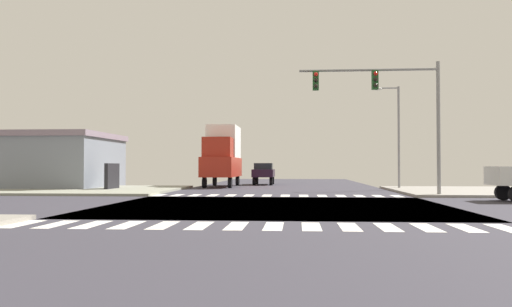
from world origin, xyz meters
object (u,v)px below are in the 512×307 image
object	(u,v)px
street_lamp	(395,127)
bank_building	(31,161)
traffic_signal_mast	(385,97)
box_truck_leading_1	(222,154)
sedan_trailing_3	(264,172)

from	to	relation	value
street_lamp	bank_building	size ratio (longest dim) A/B	0.54
traffic_signal_mast	street_lamp	distance (m)	8.64
traffic_signal_mast	box_truck_leading_1	bearing A→B (deg)	129.46
bank_building	box_truck_leading_1	distance (m)	14.15
street_lamp	box_truck_leading_1	distance (m)	13.53
traffic_signal_mast	sedan_trailing_3	world-z (taller)	traffic_signal_mast
street_lamp	sedan_trailing_3	bearing A→B (deg)	136.65
bank_building	sedan_trailing_3	xyz separation A→B (m)	(16.44, 8.97, -0.89)
traffic_signal_mast	bank_building	distance (m)	25.68
traffic_signal_mast	box_truck_leading_1	size ratio (longest dim) A/B	1.03
street_lamp	box_truck_leading_1	size ratio (longest dim) A/B	0.99
traffic_signal_mast	sedan_trailing_3	distance (m)	19.46
box_truck_leading_1	street_lamp	bearing A→B (deg)	160.33
traffic_signal_mast	bank_building	world-z (taller)	traffic_signal_mast
traffic_signal_mast	box_truck_leading_1	xyz separation A→B (m)	(-10.58, 12.85, -2.75)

